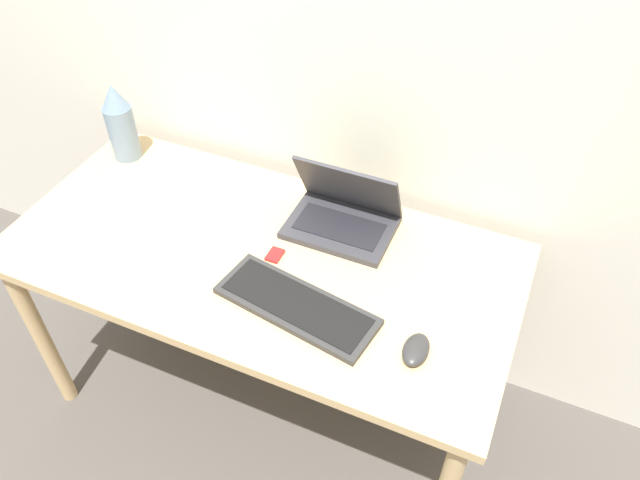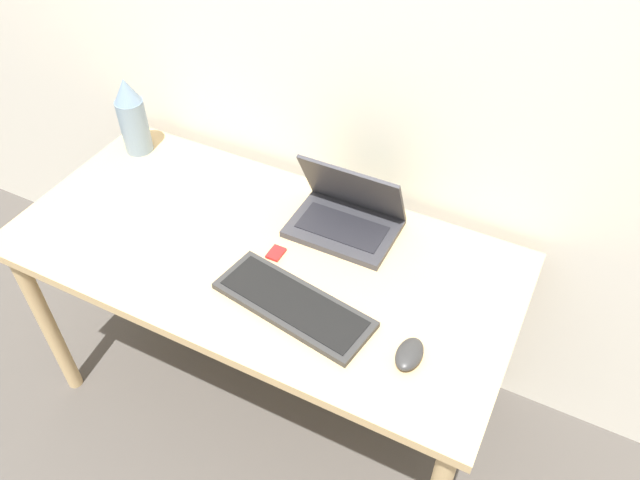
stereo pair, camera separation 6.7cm
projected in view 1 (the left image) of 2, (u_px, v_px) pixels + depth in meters
The scene contains 8 objects.
ground_plane at pixel (224, 480), 2.01m from camera, with size 12.00×12.00×0.00m, color #4C4742.
wall_back at pixel (318, 10), 1.64m from camera, with size 6.00×0.05×2.50m.
desk at pixel (261, 273), 1.79m from camera, with size 1.44×0.70×0.72m.
laptop at pixel (343, 213), 1.79m from camera, with size 0.30×0.21×0.21m.
keyboard at pixel (297, 306), 1.59m from camera, with size 0.44×0.22×0.02m.
mouse at pixel (416, 350), 1.48m from camera, with size 0.06×0.10×0.03m.
vase at pixel (120, 123), 1.97m from camera, with size 0.09×0.09×0.26m.
mp3_player at pixel (275, 255), 1.72m from camera, with size 0.04×0.05×0.01m.
Camera 1 is at (0.65, -0.70, 1.96)m, focal length 35.00 mm.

